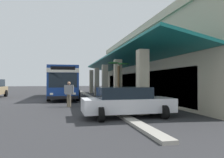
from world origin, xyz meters
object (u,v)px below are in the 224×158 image
(potted_palm, at_px, (119,93))
(transit_bus, at_px, (64,80))
(parked_sedan_white, at_px, (127,102))
(pedestrian, at_px, (69,93))

(potted_palm, bearing_deg, transit_bus, -152.91)
(transit_bus, height_order, parked_sedan_white, transit_bus)
(transit_bus, distance_m, parked_sedan_white, 13.48)
(parked_sedan_white, distance_m, pedestrian, 5.49)
(pedestrian, bearing_deg, potted_palm, 99.57)
(parked_sedan_white, bearing_deg, potted_palm, 169.23)
(transit_bus, distance_m, potted_palm, 8.70)
(transit_bus, relative_size, potted_palm, 3.50)
(parked_sedan_white, distance_m, potted_palm, 5.53)
(transit_bus, bearing_deg, pedestrian, 1.78)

